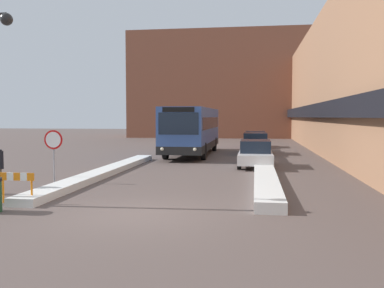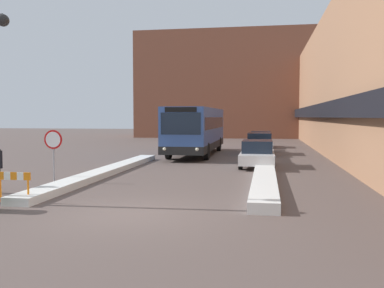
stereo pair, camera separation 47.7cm
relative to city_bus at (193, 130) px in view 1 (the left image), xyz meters
The scene contains 11 objects.
ground_plane 18.46m from the city_bus, 86.46° to the right, with size 160.00×160.00×0.00m, color brown.
building_row_right 12.86m from the city_bus, 27.01° to the left, with size 5.50×60.00×9.82m.
building_backdrop_far 27.49m from the city_bus, 87.60° to the left, with size 26.00×8.00×13.48m.
snow_bank_left 11.25m from the city_bus, 102.80° to the right, with size 0.90×14.37×0.26m.
snow_bank_right 11.18m from the city_bus, 64.68° to the right, with size 0.90×15.79×0.34m.
city_bus is the anchor object (origin of this frame).
parked_car_front 7.94m from the city_bus, 56.57° to the right, with size 1.80×4.38×1.40m.
parked_car_middle 4.66m from the city_bus, 17.57° to the left, with size 1.90×4.83×1.51m.
parked_car_back 9.33m from the city_bus, 62.12° to the left, with size 1.89×4.27×1.40m.
stop_sign 13.98m from the city_bus, 104.93° to the right, with size 0.76×0.08×2.11m.
construction_barricade 17.70m from the city_bus, 99.29° to the right, with size 1.10×0.06×0.94m.
Camera 1 is at (3.16, -11.08, 2.63)m, focal length 40.00 mm.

